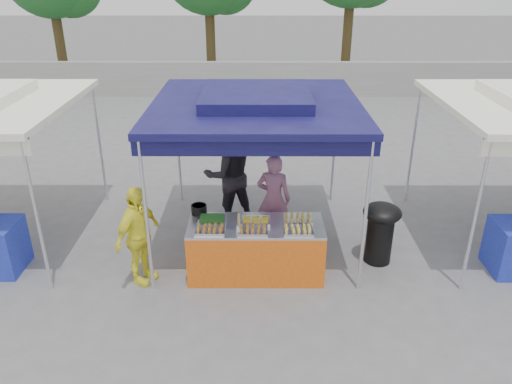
{
  "coord_description": "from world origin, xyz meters",
  "views": [
    {
      "loc": [
        0.02,
        -6.54,
        4.36
      ],
      "look_at": [
        0.0,
        0.6,
        1.05
      ],
      "focal_mm": 35.0,
      "sensor_mm": 36.0,
      "label": 1
    }
  ],
  "objects_px": {
    "customer_person": "(138,236)",
    "helper_man": "(229,174)",
    "vendor_table": "(256,249)",
    "cooking_pot": "(199,209)",
    "vendor_woman": "(274,199)",
    "wok_burner": "(380,228)"
  },
  "relations": [
    {
      "from": "vendor_table",
      "to": "customer_person",
      "type": "height_order",
      "value": "customer_person"
    },
    {
      "from": "wok_burner",
      "to": "vendor_woman",
      "type": "height_order",
      "value": "vendor_woman"
    },
    {
      "from": "helper_man",
      "to": "customer_person",
      "type": "relative_size",
      "value": 1.22
    },
    {
      "from": "vendor_table",
      "to": "wok_burner",
      "type": "height_order",
      "value": "wok_burner"
    },
    {
      "from": "wok_burner",
      "to": "helper_man",
      "type": "xyz_separation_m",
      "value": [
        -2.42,
        1.34,
        0.34
      ]
    },
    {
      "from": "customer_person",
      "to": "helper_man",
      "type": "bearing_deg",
      "value": -5.63
    },
    {
      "from": "cooking_pot",
      "to": "customer_person",
      "type": "xyz_separation_m",
      "value": [
        -0.83,
        -0.55,
        -0.16
      ]
    },
    {
      "from": "helper_man",
      "to": "vendor_table",
      "type": "bearing_deg",
      "value": 86.31
    },
    {
      "from": "cooking_pot",
      "to": "vendor_woman",
      "type": "distance_m",
      "value": 1.34
    },
    {
      "from": "wok_burner",
      "to": "vendor_woman",
      "type": "relative_size",
      "value": 0.64
    },
    {
      "from": "vendor_woman",
      "to": "customer_person",
      "type": "xyz_separation_m",
      "value": [
        -1.99,
        -1.21,
        -0.02
      ]
    },
    {
      "from": "vendor_table",
      "to": "customer_person",
      "type": "distance_m",
      "value": 1.74
    },
    {
      "from": "vendor_table",
      "to": "cooking_pot",
      "type": "xyz_separation_m",
      "value": [
        -0.87,
        0.35,
        0.49
      ]
    },
    {
      "from": "helper_man",
      "to": "customer_person",
      "type": "height_order",
      "value": "helper_man"
    },
    {
      "from": "helper_man",
      "to": "customer_person",
      "type": "distance_m",
      "value": 2.26
    },
    {
      "from": "wok_burner",
      "to": "helper_man",
      "type": "bearing_deg",
      "value": 165.51
    },
    {
      "from": "cooking_pot",
      "to": "customer_person",
      "type": "relative_size",
      "value": 0.16
    },
    {
      "from": "cooking_pot",
      "to": "vendor_woman",
      "type": "xyz_separation_m",
      "value": [
        1.16,
        0.66,
        -0.14
      ]
    },
    {
      "from": "helper_man",
      "to": "customer_person",
      "type": "bearing_deg",
      "value": 37.76
    },
    {
      "from": "wok_burner",
      "to": "customer_person",
      "type": "height_order",
      "value": "customer_person"
    },
    {
      "from": "vendor_table",
      "to": "vendor_woman",
      "type": "distance_m",
      "value": 1.11
    },
    {
      "from": "vendor_table",
      "to": "cooking_pot",
      "type": "relative_size",
      "value": 8.39
    }
  ]
}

